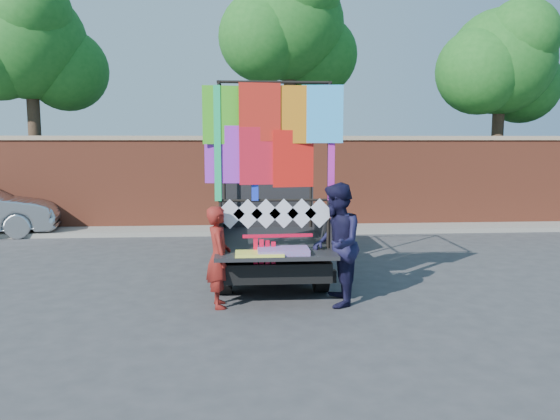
{
  "coord_description": "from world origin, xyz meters",
  "views": [
    {
      "loc": [
        -0.49,
        -8.4,
        2.48
      ],
      "look_at": [
        0.13,
        0.2,
        1.38
      ],
      "focal_mm": 35.0,
      "sensor_mm": 36.0,
      "label": 1
    }
  ],
  "objects": [
    {
      "name": "tree_left",
      "position": [
        -6.48,
        8.12,
        5.12
      ],
      "size": [
        4.2,
        3.3,
        7.05
      ],
      "color": "#38281C",
      "rests_on": "ground"
    },
    {
      "name": "curb",
      "position": [
        0.0,
        6.3,
        0.06
      ],
      "size": [
        30.0,
        1.2,
        0.12
      ],
      "primitive_type": "cube",
      "color": "gray",
      "rests_on": "ground"
    },
    {
      "name": "man",
      "position": [
        0.94,
        -0.42,
        0.93
      ],
      "size": [
        0.79,
        0.97,
        1.86
      ],
      "primitive_type": "imported",
      "rotation": [
        0.0,
        0.0,
        -1.67
      ],
      "color": "#151433",
      "rests_on": "ground"
    },
    {
      "name": "brick_wall",
      "position": [
        0.0,
        7.0,
        1.33
      ],
      "size": [
        30.0,
        0.45,
        2.61
      ],
      "color": "#9A442C",
      "rests_on": "ground"
    },
    {
      "name": "ground",
      "position": [
        0.0,
        0.0,
        0.0
      ],
      "size": [
        90.0,
        90.0,
        0.0
      ],
      "primitive_type": "plane",
      "color": "#38383A",
      "rests_on": "ground"
    },
    {
      "name": "tree_right",
      "position": [
        7.52,
        8.12,
        4.75
      ],
      "size": [
        4.2,
        3.3,
        6.62
      ],
      "color": "#38281C",
      "rests_on": "ground"
    },
    {
      "name": "woman",
      "position": [
        -0.83,
        -0.39,
        0.76
      ],
      "size": [
        0.45,
        0.61,
        1.52
      ],
      "primitive_type": "imported",
      "rotation": [
        0.0,
        0.0,
        1.73
      ],
      "color": "maroon",
      "rests_on": "ground"
    },
    {
      "name": "pickup_truck",
      "position": [
        0.02,
        2.4,
        0.85
      ],
      "size": [
        2.12,
        5.33,
        3.36
      ],
      "color": "black",
      "rests_on": "ground"
    },
    {
      "name": "tree_mid",
      "position": [
        1.02,
        8.12,
        5.7
      ],
      "size": [
        4.2,
        3.3,
        7.73
      ],
      "color": "#38281C",
      "rests_on": "ground"
    },
    {
      "name": "streamer_bundle",
      "position": [
        -0.06,
        -0.42,
        0.86
      ],
      "size": [
        1.05,
        0.11,
        0.72
      ],
      "color": "red",
      "rests_on": "ground"
    }
  ]
}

